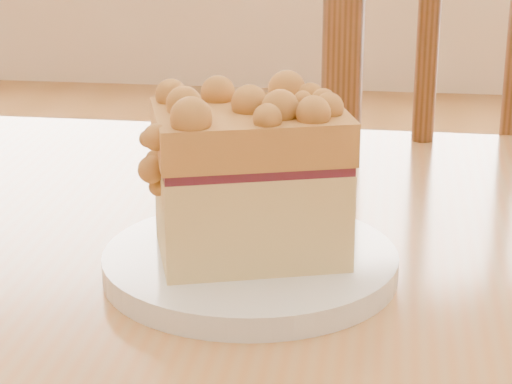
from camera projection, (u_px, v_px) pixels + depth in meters
cafe_chair_main at (426, 293)px, 1.22m from camera, size 0.59×0.59×0.99m
plate at (250, 264)px, 0.66m from camera, size 0.20×0.20×0.02m
cake_slice at (250, 174)px, 0.64m from camera, size 0.14×0.12×0.11m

